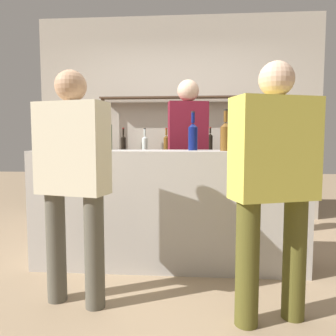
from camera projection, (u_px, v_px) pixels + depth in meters
The scene contains 14 objects.
ground_plane at pixel (168, 264), 2.91m from camera, with size 16.00×16.00×0.00m, color #9E8466.
bar_counter at pixel (168, 208), 2.87m from camera, with size 2.32×0.50×1.02m, color #B7B2AD.
back_wall at pixel (178, 119), 4.63m from camera, with size 3.92×0.12×2.80m, color #B2A899.
back_shelf at pixel (177, 139), 4.48m from camera, with size 2.11×0.18×1.69m.
counter_bottle_0 at pixel (193, 136), 2.86m from camera, with size 0.08×0.08×0.34m.
counter_bottle_1 at pixel (238, 136), 2.68m from camera, with size 0.09×0.09×0.32m.
counter_bottle_2 at pixel (225, 135), 2.72m from camera, with size 0.08×0.08×0.34m.
counter_bottle_3 at pixel (258, 134), 2.88m from camera, with size 0.08×0.08×0.38m.
counter_bottle_4 at pixel (108, 135), 3.00m from camera, with size 0.07×0.07×0.36m.
ice_bucket at pixel (60, 139), 2.99m from camera, with size 0.20×0.20×0.20m.
cork_jar at pixel (76, 142), 2.92m from camera, with size 0.12×0.12×0.14m.
customer_left at pixel (73, 172), 2.14m from camera, with size 0.50×0.31×1.55m.
customer_right at pixel (274, 176), 1.93m from camera, with size 0.54×0.36×1.56m.
server_behind_counter at pixel (188, 147), 3.45m from camera, with size 0.43×0.25×1.73m.
Camera 1 is at (0.21, -2.82, 1.11)m, focal length 35.00 mm.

